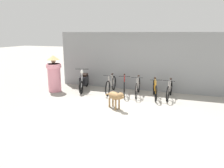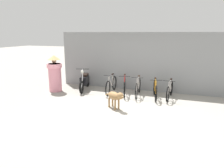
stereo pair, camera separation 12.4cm
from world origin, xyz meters
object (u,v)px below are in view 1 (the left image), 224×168
bicycle_1 (124,86)px  bicycle_2 (138,87)px  bicycle_0 (111,85)px  stray_dog (116,96)px  bicycle_4 (169,90)px  bicycle_3 (155,90)px  person_in_robes (54,73)px  motorcycle (84,81)px

bicycle_1 → bicycle_2: size_ratio=1.02×
bicycle_0 → stray_dog: bearing=19.4°
bicycle_0 → stray_dog: bicycle_0 is taller
bicycle_4 → stray_dog: 2.51m
bicycle_3 → person_in_robes: (-4.42, -0.45, 0.47)m
bicycle_3 → bicycle_4: bicycle_3 is taller
bicycle_0 → motorcycle: 1.32m
bicycle_1 → bicycle_3: size_ratio=1.06×
motorcycle → stray_dog: bearing=33.5°
bicycle_2 → person_in_robes: size_ratio=1.03×
stray_dog → person_in_robes: person_in_robes is taller
bicycle_3 → stray_dog: bearing=-44.5°
bicycle_0 → person_in_robes: bearing=-81.0°
bicycle_1 → bicycle_3: bicycle_1 is taller
bicycle_0 → person_in_robes: person_in_robes is taller
bicycle_1 → stray_dog: (0.23, -1.87, 0.09)m
motorcycle → bicycle_2: bearing=72.9°
bicycle_4 → bicycle_0: bearing=-88.3°
bicycle_1 → bicycle_4: size_ratio=1.05×
bicycle_1 → bicycle_4: 1.88m
bicycle_4 → motorcycle: bearing=-88.4°
bicycle_1 → person_in_robes: size_ratio=1.05×
bicycle_2 → stray_dog: size_ratio=1.87×
bicycle_0 → bicycle_4: bearing=84.7°
bicycle_0 → motorcycle: bearing=-95.7°
bicycle_3 → stray_dog: 2.07m
bicycle_2 → motorcycle: 2.54m
bicycle_2 → stray_dog: bearing=-17.8°
bicycle_4 → person_in_robes: person_in_robes is taller
bicycle_0 → bicycle_4: size_ratio=1.04×
bicycle_0 → motorcycle: (-1.32, 0.02, 0.07)m
bicycle_4 → stray_dog: bearing=-38.7°
bicycle_3 → person_in_robes: person_in_robes is taller
bicycle_1 → bicycle_4: (1.88, 0.03, -0.03)m
bicycle_2 → bicycle_4: size_ratio=1.03×
motorcycle → person_in_robes: person_in_robes is taller
bicycle_4 → stray_dog: bicycle_4 is taller
bicycle_3 → bicycle_4: bearing=91.1°
bicycle_3 → motorcycle: bearing=-106.0°
bicycle_4 → bicycle_3: bearing=-73.9°
stray_dog → bicycle_2: bearing=112.9°
motorcycle → person_in_robes: bearing=-76.3°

